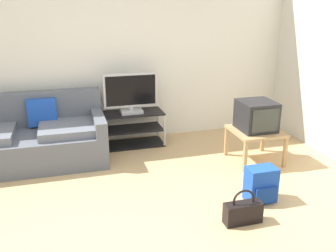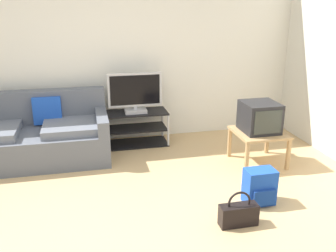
# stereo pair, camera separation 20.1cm
# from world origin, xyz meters

# --- Properties ---
(ground_plane) EXTENTS (9.00, 9.80, 0.02)m
(ground_plane) POSITION_xyz_m (0.00, 0.00, -0.01)
(ground_plane) COLOR tan
(wall_back) EXTENTS (9.00, 0.10, 2.70)m
(wall_back) POSITION_xyz_m (0.00, 2.45, 1.35)
(wall_back) COLOR silver
(wall_back) RESTS_ON ground_plane
(couch) EXTENTS (1.90, 0.94, 0.84)m
(couch) POSITION_xyz_m (-0.79, 1.87, 0.31)
(couch) COLOR #565B66
(couch) RESTS_ON ground_plane
(tv_stand) EXTENTS (0.89, 0.43, 0.48)m
(tv_stand) POSITION_xyz_m (0.57, 2.10, 0.24)
(tv_stand) COLOR black
(tv_stand) RESTS_ON ground_plane
(flat_tv) EXTENTS (0.74, 0.22, 0.56)m
(flat_tv) POSITION_xyz_m (0.57, 2.08, 0.76)
(flat_tv) COLOR #B2B2B7
(flat_tv) RESTS_ON tv_stand
(side_table) EXTENTS (0.60, 0.60, 0.42)m
(side_table) POSITION_xyz_m (1.98, 1.12, 0.37)
(side_table) COLOR tan
(side_table) RESTS_ON ground_plane
(crt_tv) EXTENTS (0.42, 0.44, 0.37)m
(crt_tv) POSITION_xyz_m (1.98, 1.13, 0.61)
(crt_tv) COLOR #232326
(crt_tv) RESTS_ON side_table
(backpack) EXTENTS (0.30, 0.27, 0.37)m
(backpack) POSITION_xyz_m (1.55, 0.19, 0.18)
(backpack) COLOR blue
(backpack) RESTS_ON ground_plane
(handbag) EXTENTS (0.36, 0.13, 0.34)m
(handbag) POSITION_xyz_m (1.19, -0.13, 0.11)
(handbag) COLOR black
(handbag) RESTS_ON ground_plane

